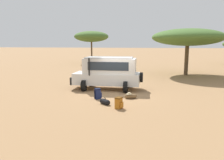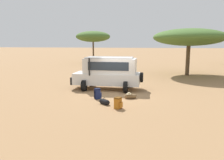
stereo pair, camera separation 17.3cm
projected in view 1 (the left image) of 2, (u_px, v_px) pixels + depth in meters
ground_plane at (117, 94)px, 15.14m from camera, size 320.00×320.00×0.00m
safari_vehicle at (108, 72)px, 16.40m from camera, size 5.38×2.84×2.44m
backpack_beside_front_wheel at (119, 103)px, 11.63m from camera, size 0.45×0.45×0.61m
backpack_cluster_center at (98, 94)px, 13.65m from camera, size 0.49×0.46×0.66m
duffel_bag_low_black_case at (131, 96)px, 13.75m from camera, size 0.76×0.41×0.39m
duffel_bag_soft_canvas at (105, 102)px, 12.44m from camera, size 0.68×0.60×0.40m
acacia_tree_far_left at (91, 37)px, 37.97m from camera, size 5.95×6.06×5.56m
acacia_tree_left_mid at (188, 37)px, 23.27m from camera, size 7.56×7.67×4.99m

